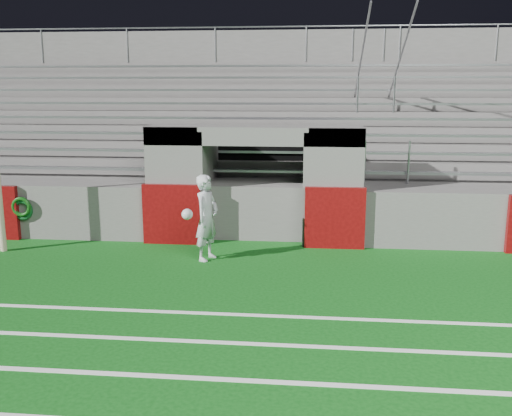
# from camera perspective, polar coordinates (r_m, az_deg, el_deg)

# --- Properties ---
(ground) EXTENTS (90.00, 90.00, 0.00)m
(ground) POSITION_cam_1_polar(r_m,az_deg,el_deg) (9.89, -2.22, -8.38)
(ground) COLOR #0C4910
(ground) RESTS_ON ground
(stadium_structure) EXTENTS (26.00, 8.48, 5.42)m
(stadium_structure) POSITION_cam_1_polar(r_m,az_deg,el_deg) (17.32, 1.40, 5.48)
(stadium_structure) COLOR #575553
(stadium_structure) RESTS_ON ground
(goalkeeper_with_ball) EXTENTS (0.76, 0.75, 1.74)m
(goalkeeper_with_ball) POSITION_cam_1_polar(r_m,az_deg,el_deg) (11.51, -4.98, -0.96)
(goalkeeper_with_ball) COLOR #B7BBC2
(goalkeeper_with_ball) RESTS_ON ground
(hose_coil) EXTENTS (0.48, 0.14, 0.56)m
(hose_coil) POSITION_cam_1_polar(r_m,az_deg,el_deg) (14.05, -22.36, -0.04)
(hose_coil) COLOR #0E461D
(hose_coil) RESTS_ON ground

